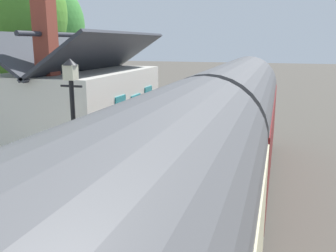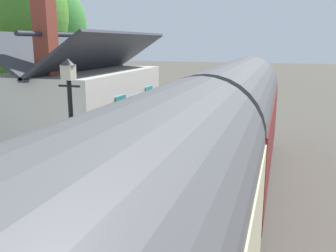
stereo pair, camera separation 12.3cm
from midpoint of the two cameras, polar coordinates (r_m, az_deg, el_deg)
name	(u,v)px [view 2 (the right image)]	position (r m, az deg, el deg)	size (l,w,h in m)	color
ground_plane	(209,176)	(14.23, 6.61, -7.67)	(160.00, 160.00, 0.00)	#4C473F
platform	(121,155)	(15.13, -7.11, -4.53)	(32.00, 5.31, 0.94)	#A39B8C
platform_edge_coping	(179,149)	(14.18, 2.01, -3.62)	(32.00, 0.36, 0.02)	beige
rail_near	(252,179)	(14.02, 13.19, -7.95)	(52.00, 0.08, 0.14)	gray
rail_far	(214,174)	(14.17, 7.34, -7.47)	(52.00, 0.08, 0.14)	gray
train	(204,167)	(8.39, 6.07, -6.39)	(21.07, 2.73, 4.32)	black
station_building	(84,106)	(14.48, -12.72, 2.99)	(6.91, 4.20, 5.72)	silver
bench_platform_end	(175,106)	(20.91, 1.19, 3.10)	(1.41, 0.48, 0.88)	teal
bench_mid_platform	(196,97)	(24.50, 4.48, 4.52)	(1.42, 0.50, 0.88)	teal
planter_bench_left	(213,104)	(22.89, 7.12, 3.41)	(1.03, 0.32, 0.62)	teal
planter_edge_near	(183,114)	(19.44, 2.50, 1.83)	(0.71, 0.32, 0.64)	gray
planter_edge_far	(124,113)	(20.18, -6.63, 2.04)	(0.80, 0.32, 0.55)	black
planter_by_door	(187,122)	(17.65, 3.15, 0.64)	(1.03, 0.32, 0.61)	#9E5138
lamp_post_platform	(71,111)	(8.16, -14.47, 2.24)	(0.32, 0.50, 3.71)	black
station_sign_board	(34,196)	(7.52, -19.72, -10.20)	(0.96, 0.06, 1.57)	black
tree_mid_background	(50,26)	(29.24, -17.70, 14.66)	(4.92, 5.37, 9.36)	#4C3828
tree_far_left	(5,13)	(18.38, -23.80, 15.77)	(5.20, 5.54, 9.15)	#4C3828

